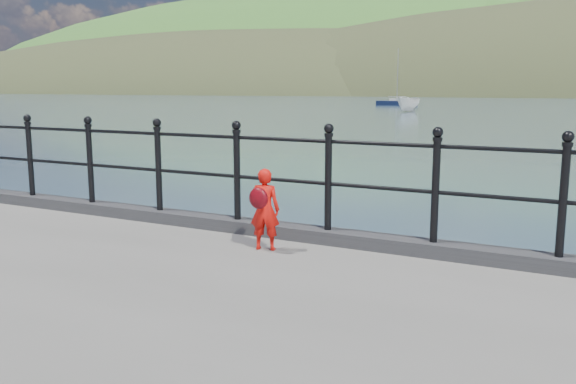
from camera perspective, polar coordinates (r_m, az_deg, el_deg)
The scene contains 6 objects.
ground at distance 7.63m, azimuth -0.10°, elevation -11.24°, with size 600.00×600.00×0.00m, color #2D4251.
kerb at distance 7.18m, azimuth -0.66°, elevation -3.60°, with size 60.00×0.30×0.15m, color #28282B.
railing at distance 7.05m, azimuth -0.68°, elevation 2.33°, with size 18.11×0.11×1.20m.
child at distance 6.53m, azimuth -2.24°, elevation -1.55°, with size 0.37×0.33×0.89m.
launch_white at distance 68.25m, azimuth 11.19°, elevation 8.07°, with size 1.65×4.40×1.70m, color white.
sailboat_left at distance 91.19m, azimuth 10.14°, elevation 8.18°, with size 6.00×2.40×8.34m.
Camera 1 is at (3.30, -6.31, 2.74)m, focal length 38.00 mm.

